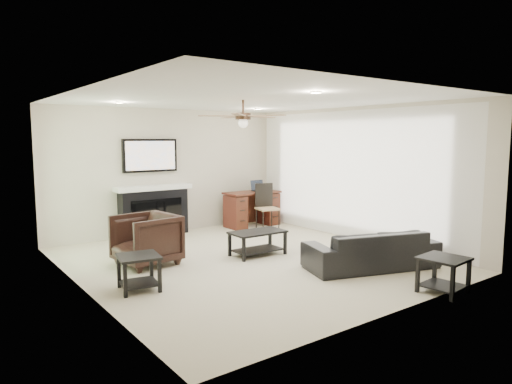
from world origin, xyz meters
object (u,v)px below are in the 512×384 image
Objects in this scene: armchair at (146,240)px; fireplace_unit at (154,188)px; desk at (252,209)px; coffee_table at (258,243)px; sofa at (371,249)px.

armchair is 2.19m from fireplace_unit.
armchair is 3.48m from desk.
armchair is 0.70× the size of desk.
fireplace_unit is 2.24m from desk.
fireplace_unit is (-0.73, 2.43, 0.75)m from coffee_table.
desk reaches higher than coffee_table.
sofa is at bearing -58.90° from coffee_table.
fireplace_unit is (-1.63, 4.03, 0.67)m from sofa.
coffee_table is 2.65m from fireplace_unit.
fireplace_unit is at bearing 171.04° from desk.
armchair reaches higher than coffee_table.
fireplace_unit reaches higher than armchair.
sofa is 1.60× the size of desk.
armchair is 0.45× the size of fireplace_unit.
fireplace_unit is at bearing 146.21° from armchair.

